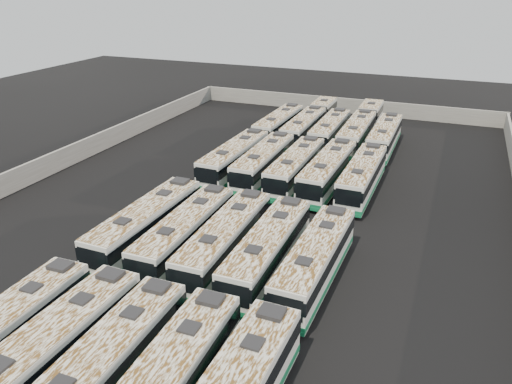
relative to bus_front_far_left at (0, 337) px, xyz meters
name	(u,v)px	position (x,y,z in m)	size (l,w,h in m)	color
ground	(249,208)	(4.62, 22.59, -1.70)	(140.00, 140.00, 0.00)	black
perimeter_wall	(249,197)	(4.62, 22.59, -0.60)	(45.20, 73.20, 2.20)	slate
bus_front_far_left	(0,337)	(0.00, 0.00, 0.00)	(2.73, 11.83, 3.32)	white
bus_front_left	(49,353)	(3.33, -0.01, 0.06)	(2.78, 12.26, 3.44)	white
bus_front_center	(104,369)	(6.54, 0.10, 0.03)	(2.71, 12.06, 3.39)	white
bus_midfront_far_left	(146,224)	(-0.06, 13.72, 0.07)	(2.75, 12.32, 3.46)	white
bus_midfront_left	(185,233)	(3.35, 13.65, 0.03)	(2.77, 12.03, 3.38)	white
bus_midfront_center	(225,241)	(6.54, 13.69, 0.05)	(2.88, 12.20, 3.42)	white
bus_midfront_right	(268,250)	(9.83, 13.58, 0.05)	(2.69, 12.12, 3.41)	white
bus_midfront_far_right	(315,261)	(13.22, 13.49, 0.01)	(2.71, 11.91, 3.35)	white
bus_midback_far_left	(235,158)	(0.05, 29.64, 0.06)	(2.83, 12.23, 3.43)	white
bus_midback_left	(264,162)	(3.22, 29.73, 0.04)	(2.69, 12.10, 3.40)	white
bus_midback_center	(295,167)	(6.64, 29.58, 0.03)	(2.56, 11.99, 3.38)	white
bus_midback_right	(328,172)	(9.87, 29.61, 0.07)	(2.87, 12.29, 3.45)	white
bus_midback_far_right	(362,177)	(13.17, 29.64, 0.03)	(2.60, 11.98, 3.37)	white
bus_back_far_left	(279,125)	(0.01, 43.16, -0.01)	(2.71, 11.80, 3.31)	white
bus_back_left	(311,122)	(3.33, 46.15, -0.01)	(2.60, 18.29, 3.31)	white
bus_back_center	(330,131)	(6.65, 43.02, 0.00)	(2.60, 11.79, 3.31)	white
bus_back_right	(361,127)	(9.86, 46.20, 0.05)	(2.84, 18.87, 3.42)	white
bus_back_far_right	(384,137)	(13.15, 43.03, 0.00)	(2.56, 11.82, 3.33)	white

